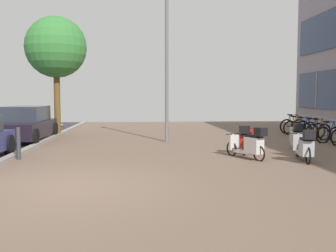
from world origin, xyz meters
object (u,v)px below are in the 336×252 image
object	(u,v)px
bicycle_rack_08	(303,129)
lamp_post	(167,55)
bicycle_rack_06	(318,132)
street_tree	(56,48)
bicycle_rack_05	(330,134)
scooter_mid	(305,147)
bicycle_rack_10	(293,126)
bicycle_rack_07	(312,130)
parked_car_far	(25,124)
scooter_extra	(296,137)
bicycle_rack_09	(297,128)
bollard_far	(18,143)
scooter_far	(250,144)
scooter_near	(247,140)

from	to	relation	value
bicycle_rack_08	lamp_post	bearing A→B (deg)	-166.45
bicycle_rack_06	street_tree	bearing A→B (deg)	164.33
bicycle_rack_05	scooter_mid	distance (m)	5.13
bicycle_rack_08	bicycle_rack_10	xyz separation A→B (m)	(0.16, 1.60, 0.01)
bicycle_rack_07	lamp_post	xyz separation A→B (m)	(-6.43, -0.74, 3.15)
bicycle_rack_05	parked_car_far	bearing A→B (deg)	171.32
bicycle_rack_08	scooter_extra	bearing A→B (deg)	-116.27
bicycle_rack_09	parked_car_far	size ratio (longest dim) A/B	0.31
bicycle_rack_05	lamp_post	bearing A→B (deg)	172.33
parked_car_far	bicycle_rack_05	bearing A→B (deg)	-8.68
bollard_far	scooter_far	bearing A→B (deg)	-3.83
bicycle_rack_06	scooter_far	bearing A→B (deg)	-132.78
scooter_extra	parked_car_far	size ratio (longest dim) A/B	0.40
bicycle_rack_09	lamp_post	distance (m)	7.50
scooter_near	parked_car_far	xyz separation A→B (m)	(-8.24, 4.50, 0.23)
lamp_post	bicycle_rack_08	bearing A→B (deg)	13.55
bicycle_rack_09	scooter_extra	bearing A→B (deg)	-112.81
scooter_far	bollard_far	xyz separation A→B (m)	(-6.71, 0.45, 0.03)
bicycle_rack_07	scooter_near	distance (m)	5.88
scooter_extra	parked_car_far	distance (m)	10.83
bicycle_rack_08	bicycle_rack_10	world-z (taller)	bicycle_rack_10
bollard_far	bicycle_rack_08	bearing A→B (deg)	27.39
bicycle_rack_07	bicycle_rack_08	distance (m)	0.80
bicycle_rack_08	scooter_extra	xyz separation A→B (m)	(-2.17, -4.39, 0.09)
scooter_near	street_tree	world-z (taller)	street_tree
scooter_near	street_tree	size ratio (longest dim) A/B	0.29
bicycle_rack_06	scooter_near	size ratio (longest dim) A/B	0.84
bicycle_rack_06	scooter_near	distance (m)	5.24
scooter_far	street_tree	bearing A→B (deg)	132.64
bicycle_rack_06	bicycle_rack_10	world-z (taller)	bicycle_rack_10
bicycle_rack_08	street_tree	size ratio (longest dim) A/B	0.24
bicycle_rack_07	lamp_post	size ratio (longest dim) A/B	0.21
bicycle_rack_10	scooter_mid	distance (m)	8.78
bicycle_rack_05	bicycle_rack_08	bearing A→B (deg)	90.50
bicycle_rack_05	bicycle_rack_08	xyz separation A→B (m)	(-0.02, 2.40, 0.02)
bicycle_rack_06	scooter_far	size ratio (longest dim) A/B	0.88
scooter_far	scooter_mid	bearing A→B (deg)	-19.97
parked_car_far	bicycle_rack_08	bearing A→B (deg)	2.43
bicycle_rack_07	bicycle_rack_09	world-z (taller)	same
scooter_near	bicycle_rack_07	bearing A→B (deg)	45.90
bicycle_rack_06	bicycle_rack_09	distance (m)	2.40
bicycle_rack_05	bicycle_rack_08	size ratio (longest dim) A/B	0.93
parked_car_far	bollard_far	distance (m)	5.33
scooter_near	scooter_far	distance (m)	1.14
parked_car_far	bollard_far	size ratio (longest dim) A/B	4.71
scooter_far	parked_car_far	size ratio (longest dim) A/B	0.35
bicycle_rack_06	bicycle_rack_07	size ratio (longest dim) A/B	0.99
bicycle_rack_05	bicycle_rack_09	xyz separation A→B (m)	(-0.00, 3.20, 0.02)
scooter_far	lamp_post	size ratio (longest dim) A/B	0.24
bicycle_rack_08	scooter_near	size ratio (longest dim) A/B	0.85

